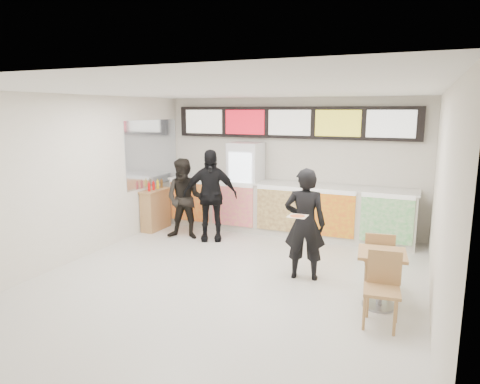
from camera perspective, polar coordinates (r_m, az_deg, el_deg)
The scene contains 15 objects.
floor at distance 6.99m, azimuth -2.00°, elevation -12.07°, with size 7.00×7.00×0.00m, color beige.
ceiling at distance 6.44m, azimuth -2.18°, elevation 13.34°, with size 7.00×7.00×0.00m, color white.
wall_back at distance 9.79m, azimuth 6.71°, elevation 3.63°, with size 6.00×6.00×0.00m, color silver.
wall_left at distance 8.27m, azimuth -21.24°, elevation 1.63°, with size 7.00×7.00×0.00m, color silver.
wall_right at distance 5.95m, azimuth 25.08°, elevation -2.03°, with size 7.00×7.00×0.00m, color silver.
service_counter at distance 9.57m, azimuth 5.89°, elevation -2.17°, with size 5.56×0.77×1.14m.
menu_board at distance 9.63m, azimuth 6.69°, elevation 9.18°, with size 5.50×0.14×0.70m.
drinks_fridge at distance 9.81m, azimuth 0.75°, elevation 0.77°, with size 0.70×0.67×2.00m.
mirror_panel at distance 10.11m, azimuth -11.56°, elevation 5.14°, with size 0.01×2.00×1.50m, color #B2B7BF.
customer_main at distance 6.98m, azimuth 8.64°, elevation -4.25°, with size 0.67×0.44×1.83m, color black.
customer_left at distance 9.16m, azimuth -7.36°, elevation -0.93°, with size 0.84×0.65×1.72m, color black.
customer_mid at distance 8.98m, azimuth -4.01°, elevation -0.44°, with size 1.13×0.47×1.93m, color black.
pizza_slice at distance 6.50m, azimuth 7.69°, elevation -3.15°, with size 0.36×0.36×0.02m.
cafe_table at distance 6.33m, azimuth 18.31°, elevation -9.73°, with size 0.71×1.66×0.95m.
condiment_ledge at distance 10.05m, azimuth -11.19°, elevation -2.25°, with size 0.34×0.84×1.11m.
Camera 1 is at (2.75, -5.81, 2.72)m, focal length 32.00 mm.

